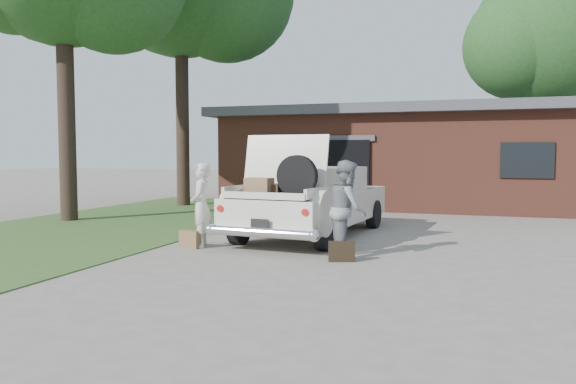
% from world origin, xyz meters
% --- Properties ---
extents(ground, '(90.00, 90.00, 0.00)m').
position_xyz_m(ground, '(0.00, 0.00, 0.00)').
color(ground, gray).
rests_on(ground, ground).
extents(grass_strip, '(6.00, 16.00, 0.02)m').
position_xyz_m(grass_strip, '(-5.50, 3.00, 0.01)').
color(grass_strip, '#2D4C1E').
rests_on(grass_strip, ground).
extents(house, '(12.80, 7.80, 3.30)m').
position_xyz_m(house, '(0.98, 11.47, 1.67)').
color(house, brown).
rests_on(house, ground).
extents(tree_right, '(7.17, 6.24, 9.70)m').
position_xyz_m(tree_right, '(5.97, 16.39, 6.31)').
color(tree_right, '#38281E').
rests_on(tree_right, ground).
extents(sedan, '(2.43, 5.37, 2.15)m').
position_xyz_m(sedan, '(-0.17, 2.72, 0.77)').
color(sedan, beige).
rests_on(sedan, ground).
extents(woman_left, '(0.57, 0.69, 1.61)m').
position_xyz_m(woman_left, '(-1.74, 0.58, 0.81)').
color(woman_left, beige).
rests_on(woman_left, ground).
extents(woman_right, '(0.88, 0.99, 1.68)m').
position_xyz_m(woman_right, '(1.12, 0.48, 0.84)').
color(woman_right, gray).
rests_on(woman_right, ground).
extents(suitcase_left, '(0.45, 0.23, 0.33)m').
position_xyz_m(suitcase_left, '(-1.92, 0.44, 0.17)').
color(suitcase_left, brown).
rests_on(suitcase_left, ground).
extents(suitcase_right, '(0.46, 0.26, 0.34)m').
position_xyz_m(suitcase_right, '(1.12, 0.08, 0.17)').
color(suitcase_right, black).
rests_on(suitcase_right, ground).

